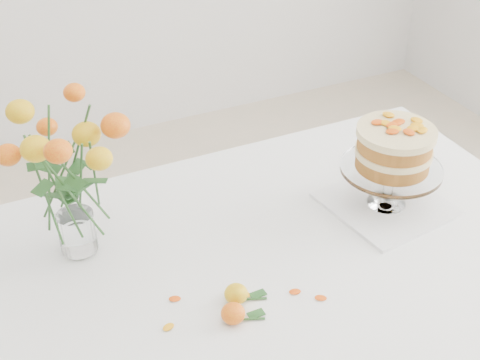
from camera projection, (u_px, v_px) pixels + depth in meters
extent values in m
cube|color=tan|center=(272.00, 260.00, 1.56)|extent=(1.40, 0.90, 0.04)
cylinder|color=tan|center=(5.00, 349.00, 1.82)|extent=(0.06, 0.06, 0.71)
cylinder|color=tan|center=(381.00, 228.00, 2.26)|extent=(0.06, 0.06, 0.71)
cube|color=white|center=(273.00, 253.00, 1.54)|extent=(1.42, 0.92, 0.01)
cube|color=white|center=(198.00, 187.00, 1.94)|extent=(1.42, 0.01, 0.20)
cube|color=silver|center=(386.00, 204.00, 1.69)|extent=(0.31, 0.31, 0.01)
cylinder|color=white|center=(389.00, 184.00, 1.65)|extent=(0.02, 0.02, 0.08)
cylinder|color=white|center=(391.00, 168.00, 1.63)|extent=(0.25, 0.25, 0.01)
cylinder|color=#9F6924|center=(392.00, 160.00, 1.62)|extent=(0.22, 0.22, 0.04)
cylinder|color=#FFE6A4|center=(394.00, 151.00, 1.60)|extent=(0.23, 0.23, 0.02)
cylinder|color=#9F6924|center=(395.00, 142.00, 1.59)|extent=(0.22, 0.22, 0.04)
cylinder|color=#FFE6A4|center=(397.00, 132.00, 1.57)|extent=(0.24, 0.24, 0.02)
cylinder|color=white|center=(80.00, 249.00, 1.54)|extent=(0.07, 0.07, 0.01)
cylinder|color=white|center=(77.00, 231.00, 1.51)|extent=(0.08, 0.08, 0.10)
ellipsoid|color=yellow|center=(236.00, 294.00, 1.40)|extent=(0.05, 0.05, 0.04)
cylinder|color=#285522|center=(253.00, 299.00, 1.41)|extent=(0.06, 0.03, 0.01)
ellipsoid|color=red|center=(233.00, 313.00, 1.35)|extent=(0.05, 0.05, 0.04)
cylinder|color=#285522|center=(250.00, 319.00, 1.36)|extent=(0.06, 0.03, 0.01)
ellipsoid|color=#FFA710|center=(245.00, 294.00, 1.42)|extent=(0.03, 0.02, 0.00)
ellipsoid|color=#FFA710|center=(295.00, 292.00, 1.43)|extent=(0.03, 0.02, 0.00)
ellipsoid|color=#FFA710|center=(321.00, 298.00, 1.41)|extent=(0.03, 0.02, 0.00)
ellipsoid|color=#FFA710|center=(175.00, 299.00, 1.41)|extent=(0.03, 0.02, 0.00)
ellipsoid|color=#FFA710|center=(169.00, 327.00, 1.34)|extent=(0.03, 0.02, 0.00)
ellipsoid|color=#FFA710|center=(400.00, 236.00, 1.59)|extent=(0.03, 0.02, 0.00)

